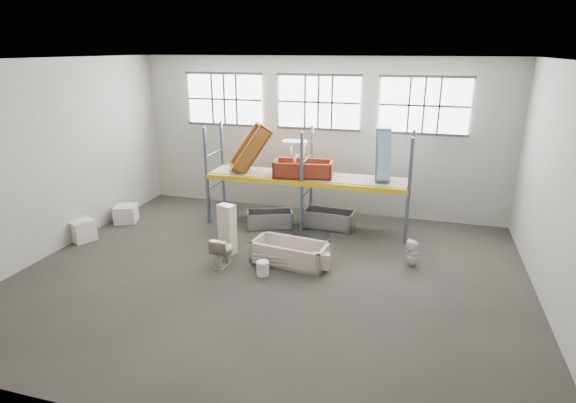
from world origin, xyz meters
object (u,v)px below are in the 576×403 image
at_px(cistern_tall, 227,229).
at_px(toilet_white, 413,253).
at_px(rust_tub_flat, 303,169).
at_px(steel_tub_right, 329,219).
at_px(bucket, 263,268).
at_px(bathtub_beige, 290,252).
at_px(toilet_beige, 223,251).
at_px(blue_tub_upright, 383,153).
at_px(steel_tub_left, 270,219).
at_px(carton_near, 81,230).

bearing_deg(cistern_tall, toilet_white, 26.02).
bearing_deg(rust_tub_flat, steel_tub_right, 8.46).
bearing_deg(bucket, bathtub_beige, 62.01).
relative_size(toilet_beige, blue_tub_upright, 0.51).
bearing_deg(toilet_white, bucket, -55.38).
distance_m(toilet_beige, steel_tub_left, 2.82).
bearing_deg(bucket, blue_tub_upright, 56.21).
relative_size(cistern_tall, blue_tub_upright, 0.90).
distance_m(bathtub_beige, carton_near, 6.16).
bearing_deg(toilet_beige, toilet_white, -161.67).
relative_size(bathtub_beige, rust_tub_flat, 1.10).
height_order(bathtub_beige, cistern_tall, cistern_tall).
relative_size(toilet_beige, toilet_white, 1.13).
bearing_deg(toilet_white, bathtub_beige, -66.37).
xyz_separation_m(toilet_beige, blue_tub_upright, (3.53, 3.32, 2.01)).
xyz_separation_m(rust_tub_flat, bucket, (-0.11, -3.40, -1.65)).
bearing_deg(steel_tub_left, cistern_tall, -102.55).
distance_m(toilet_beige, rust_tub_flat, 3.68).
bearing_deg(toilet_white, carton_near, -73.72).
bearing_deg(bathtub_beige, toilet_white, 20.52).
xyz_separation_m(steel_tub_left, bucket, (0.84, -3.05, -0.08)).
relative_size(blue_tub_upright, carton_near, 2.16).
distance_m(bathtub_beige, bucket, 0.96).
distance_m(steel_tub_right, rust_tub_flat, 1.74).
height_order(toilet_beige, bucket, toilet_beige).
distance_m(rust_tub_flat, blue_tub_upright, 2.35).
relative_size(steel_tub_right, bucket, 4.35).
distance_m(cistern_tall, carton_near, 4.42).
distance_m(cistern_tall, rust_tub_flat, 3.06).
relative_size(blue_tub_upright, bucket, 4.32).
height_order(rust_tub_flat, bucket, rust_tub_flat).
bearing_deg(cistern_tall, blue_tub_upright, 54.29).
bearing_deg(steel_tub_left, carton_near, -153.51).
relative_size(bathtub_beige, blue_tub_upright, 1.26).
relative_size(steel_tub_right, carton_near, 2.18).
bearing_deg(steel_tub_left, rust_tub_flat, 19.97).
distance_m(steel_tub_left, carton_near, 5.44).
xyz_separation_m(cistern_tall, bucket, (1.31, -0.95, -0.50)).
distance_m(toilet_white, carton_near, 9.20).
distance_m(toilet_beige, toilet_white, 4.77).
bearing_deg(toilet_beige, cistern_tall, -73.77).
bearing_deg(bucket, steel_tub_left, 105.35).
height_order(cistern_tall, blue_tub_upright, blue_tub_upright).
height_order(toilet_white, steel_tub_right, toilet_white).
bearing_deg(steel_tub_left, toilet_white, -19.48).
relative_size(rust_tub_flat, carton_near, 2.47).
bearing_deg(steel_tub_left, bucket, -74.65).
xyz_separation_m(steel_tub_right, carton_near, (-6.62, -2.89, 0.02)).
relative_size(steel_tub_left, rust_tub_flat, 0.80).
relative_size(steel_tub_left, carton_near, 1.98).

